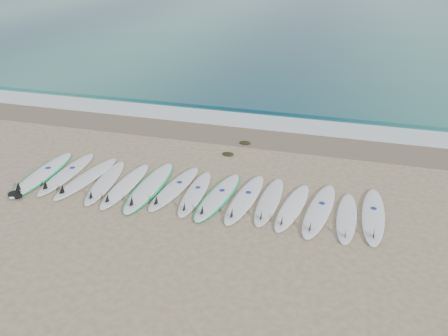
% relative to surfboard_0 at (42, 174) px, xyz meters
% --- Properties ---
extents(ground, '(120.00, 120.00, 0.00)m').
position_rel_surfboard_0_xyz_m(ground, '(4.56, 0.22, -0.05)').
color(ground, '#9D8666').
extents(ocean, '(120.00, 55.00, 0.03)m').
position_rel_surfboard_0_xyz_m(ocean, '(4.56, 32.72, -0.04)').
color(ocean, '#1F6060').
rests_on(ocean, ground).
extents(wet_sand_band, '(120.00, 1.80, 0.01)m').
position_rel_surfboard_0_xyz_m(wet_sand_band, '(4.56, 4.32, -0.05)').
color(wet_sand_band, '#6F5E49').
rests_on(wet_sand_band, ground).
extents(foam_band, '(120.00, 1.40, 0.04)m').
position_rel_surfboard_0_xyz_m(foam_band, '(4.56, 5.72, -0.03)').
color(foam_band, silver).
rests_on(foam_band, ground).
extents(wave_crest, '(120.00, 1.00, 0.10)m').
position_rel_surfboard_0_xyz_m(wave_crest, '(4.56, 7.22, -0.00)').
color(wave_crest, '#1F6060').
rests_on(wave_crest, ground).
extents(surfboard_0, '(0.78, 2.89, 0.36)m').
position_rel_surfboard_0_xyz_m(surfboard_0, '(0.00, 0.00, 0.00)').
color(surfboard_0, white).
rests_on(surfboard_0, ground).
extents(surfboard_1, '(0.57, 2.70, 0.34)m').
position_rel_surfboard_0_xyz_m(surfboard_1, '(0.66, 0.19, 0.01)').
color(surfboard_1, white).
rests_on(surfboard_1, ground).
extents(surfboard_2, '(0.90, 2.72, 0.34)m').
position_rel_surfboard_0_xyz_m(surfboard_2, '(1.34, 0.09, 0.00)').
color(surfboard_2, white).
rests_on(surfboard_2, ground).
extents(surfboard_3, '(0.82, 2.58, 0.32)m').
position_rel_surfboard_0_xyz_m(surfboard_3, '(1.97, 0.02, 0.00)').
color(surfboard_3, silver).
rests_on(surfboard_3, ground).
extents(surfboard_4, '(0.60, 2.60, 0.33)m').
position_rel_surfboard_0_xyz_m(surfboard_4, '(2.58, -0.00, 0.00)').
color(surfboard_4, white).
rests_on(surfboard_4, ground).
extents(surfboard_5, '(0.72, 2.90, 0.37)m').
position_rel_surfboard_0_xyz_m(surfboard_5, '(3.24, 0.14, 0.00)').
color(surfboard_5, white).
rests_on(surfboard_5, ground).
extents(surfboard_6, '(0.90, 2.64, 0.33)m').
position_rel_surfboard_0_xyz_m(surfboard_6, '(3.92, 0.22, 0.00)').
color(surfboard_6, silver).
rests_on(surfboard_6, ground).
extents(surfboard_7, '(0.55, 2.43, 0.31)m').
position_rel_surfboard_0_xyz_m(surfboard_7, '(4.55, 0.11, -0.00)').
color(surfboard_7, silver).
rests_on(surfboard_7, ground).
extents(surfboard_8, '(0.99, 2.68, 0.33)m').
position_rel_surfboard_0_xyz_m(surfboard_8, '(5.17, 0.14, -0.00)').
color(surfboard_8, white).
rests_on(surfboard_8, ground).
extents(surfboard_9, '(0.85, 2.68, 0.34)m').
position_rel_surfboard_0_xyz_m(surfboard_9, '(5.87, 0.18, 0.00)').
color(surfboard_9, white).
rests_on(surfboard_9, ground).
extents(surfboard_10, '(0.64, 2.49, 0.32)m').
position_rel_surfboard_0_xyz_m(surfboard_10, '(6.50, 0.24, 0.00)').
color(surfboard_10, silver).
rests_on(surfboard_10, ground).
extents(surfboard_11, '(0.89, 2.45, 0.31)m').
position_rel_surfboard_0_xyz_m(surfboard_11, '(7.10, 0.12, -0.00)').
color(surfboard_11, white).
rests_on(surfboard_11, ground).
extents(surfboard_12, '(0.95, 2.72, 0.34)m').
position_rel_surfboard_0_xyz_m(surfboard_12, '(7.76, 0.14, 0.00)').
color(surfboard_12, white).
rests_on(surfboard_12, ground).
extents(surfboard_13, '(0.54, 2.31, 0.29)m').
position_rel_surfboard_0_xyz_m(surfboard_13, '(8.43, 0.01, -0.00)').
color(surfboard_13, white).
rests_on(surfboard_13, ground).
extents(surfboard_14, '(0.63, 2.63, 0.33)m').
position_rel_surfboard_0_xyz_m(surfboard_14, '(9.05, 0.24, 0.00)').
color(surfboard_14, white).
rests_on(surfboard_14, ground).
extents(seaweed_near, '(0.36, 0.28, 0.07)m').
position_rel_surfboard_0_xyz_m(seaweed_near, '(4.77, 2.73, -0.02)').
color(seaweed_near, black).
rests_on(seaweed_near, ground).
extents(seaweed_far, '(0.37, 0.29, 0.07)m').
position_rel_surfboard_0_xyz_m(seaweed_far, '(5.09, 3.70, -0.02)').
color(seaweed_far, black).
rests_on(seaweed_far, ground).
extents(leash_coil, '(0.46, 0.36, 0.11)m').
position_rel_surfboard_0_xyz_m(leash_coil, '(0.03, -1.16, -0.01)').
color(leash_coil, black).
rests_on(leash_coil, ground).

